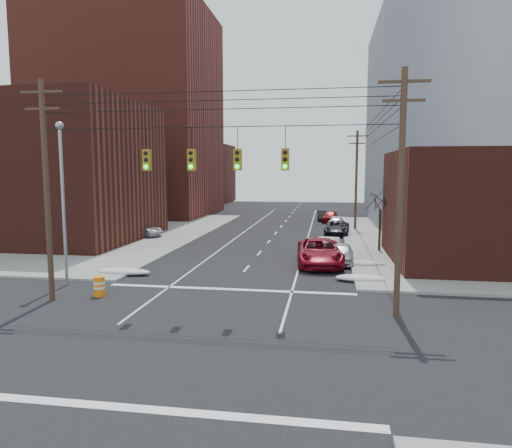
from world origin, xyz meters
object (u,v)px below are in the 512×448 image
(parked_car_f, at_px, (323,215))
(construction_barrel, at_px, (99,286))
(parked_car_d, at_px, (336,223))
(red_pickup, at_px, (320,252))
(parked_car_e, at_px, (330,216))
(lot_car_d, at_px, (90,229))
(lot_car_a, at_px, (94,235))
(lot_car_b, at_px, (139,230))
(lot_car_c, at_px, (100,229))
(parked_car_c, at_px, (337,228))
(parked_car_b, at_px, (328,248))
(parked_car_a, at_px, (341,253))

(parked_car_f, relative_size, construction_barrel, 3.92)
(parked_car_d, bearing_deg, red_pickup, -89.12)
(parked_car_e, xyz_separation_m, parked_car_f, (-0.97, 1.94, -0.08))
(parked_car_e, bearing_deg, lot_car_d, -136.88)
(parked_car_d, relative_size, lot_car_a, 1.18)
(red_pickup, distance_m, lot_car_b, 20.70)
(lot_car_c, height_order, construction_barrel, lot_car_c)
(parked_car_c, bearing_deg, red_pickup, -91.70)
(red_pickup, height_order, lot_car_c, red_pickup)
(red_pickup, relative_size, parked_car_c, 1.27)
(parked_car_f, height_order, lot_car_b, lot_car_b)
(parked_car_c, height_order, lot_car_d, parked_car_c)
(red_pickup, bearing_deg, lot_car_d, 151.62)
(parked_car_b, relative_size, parked_car_d, 1.04)
(lot_car_b, xyz_separation_m, construction_barrel, (6.48, -20.40, -0.27))
(lot_car_d, bearing_deg, lot_car_c, -92.63)
(red_pickup, xyz_separation_m, lot_car_b, (-17.84, 10.48, -0.11))
(red_pickup, relative_size, parked_car_a, 1.57)
(lot_car_c, bearing_deg, parked_car_a, -127.94)
(parked_car_b, xyz_separation_m, lot_car_b, (-18.43, 7.68, 0.05))
(red_pickup, relative_size, parked_car_b, 1.45)
(parked_car_a, bearing_deg, parked_car_e, 93.71)
(parked_car_f, relative_size, lot_car_c, 0.81)
(parked_car_a, height_order, parked_car_c, parked_car_c)
(parked_car_e, bearing_deg, parked_car_d, -76.80)
(lot_car_c, bearing_deg, lot_car_a, -177.78)
(parked_car_f, height_order, construction_barrel, parked_car_f)
(parked_car_e, bearing_deg, parked_car_f, 124.35)
(parked_car_c, bearing_deg, parked_car_b, -90.32)
(parked_car_b, relative_size, parked_car_c, 0.87)
(lot_car_a, height_order, construction_barrel, lot_car_a)
(parked_car_b, distance_m, lot_car_d, 24.85)
(lot_car_b, bearing_deg, parked_car_c, -67.24)
(parked_car_c, xyz_separation_m, parked_car_e, (-0.63, 11.77, 0.03))
(lot_car_b, bearing_deg, parked_car_e, -40.14)
(parked_car_b, distance_m, parked_car_c, 12.95)
(red_pickup, xyz_separation_m, parked_car_e, (0.91, 27.49, -0.17))
(parked_car_a, xyz_separation_m, parked_car_f, (-1.60, 28.66, -0.05))
(parked_car_d, relative_size, lot_car_d, 1.17)
(parked_car_e, distance_m, lot_car_a, 29.99)
(red_pickup, height_order, parked_car_c, red_pickup)
(parked_car_b, distance_m, lot_car_b, 19.97)
(lot_car_a, bearing_deg, lot_car_b, -20.29)
(parked_car_a, bearing_deg, construction_barrel, -138.00)
(parked_car_b, distance_m, parked_car_d, 18.09)
(parked_car_e, xyz_separation_m, construction_barrel, (-12.27, -37.40, -0.22))
(red_pickup, distance_m, parked_car_e, 27.50)
(parked_car_b, height_order, lot_car_b, parked_car_b)
(parked_car_b, height_order, construction_barrel, parked_car_b)
(parked_car_f, height_order, lot_car_a, lot_car_a)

